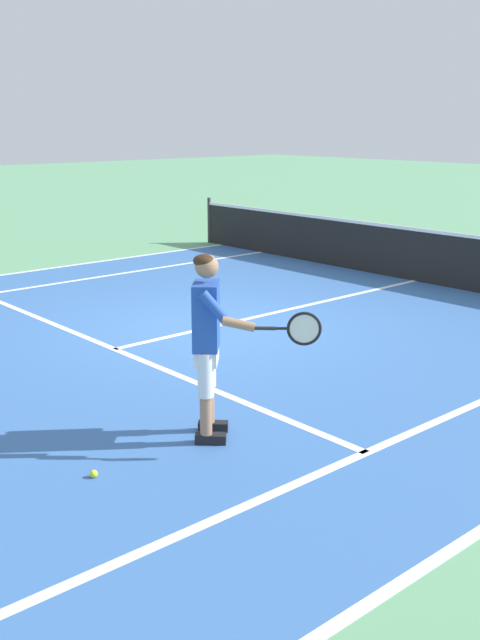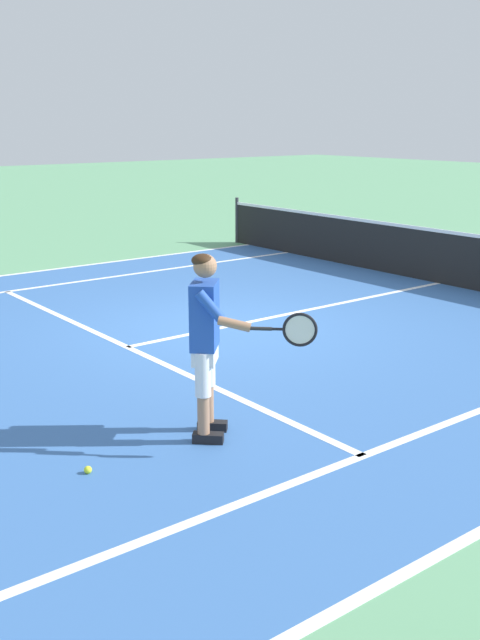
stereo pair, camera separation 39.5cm
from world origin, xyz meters
TOP-DOWN VIEW (x-y plane):
  - ground_plane at (0.00, 0.00)m, footprint 80.00×80.00m
  - court_inner_surface at (0.00, -0.55)m, footprint 10.98×11.20m
  - line_service at (0.00, -1.55)m, footprint 8.23×0.10m
  - line_centre_service at (0.00, 1.65)m, footprint 0.10×6.40m
  - line_singles_left at (-4.12, -0.55)m, footprint 0.10×10.80m
  - line_singles_right at (4.12, -0.55)m, footprint 0.10×10.80m
  - line_doubles_left at (-5.49, -0.55)m, footprint 0.10×10.80m
  - tennis_net at (0.00, 4.85)m, footprint 11.96×0.08m
  - tennis_player at (2.94, -2.36)m, footprint 1.15×0.75m
  - tennis_ball_near_feet at (2.94, -3.59)m, footprint 0.07×0.07m

SIDE VIEW (x-z plane):
  - ground_plane at x=0.00m, z-range 0.00..0.00m
  - court_inner_surface at x=0.00m, z-range 0.00..0.00m
  - line_service at x=0.00m, z-range 0.00..0.01m
  - line_centre_service at x=0.00m, z-range 0.00..0.01m
  - line_singles_left at x=-4.12m, z-range 0.00..0.01m
  - line_singles_right at x=4.12m, z-range 0.00..0.01m
  - line_doubles_left at x=-5.49m, z-range 0.00..0.01m
  - tennis_ball_near_feet at x=2.94m, z-range 0.00..0.07m
  - tennis_net at x=0.00m, z-range -0.04..1.03m
  - tennis_player at x=2.94m, z-range 0.13..1.85m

